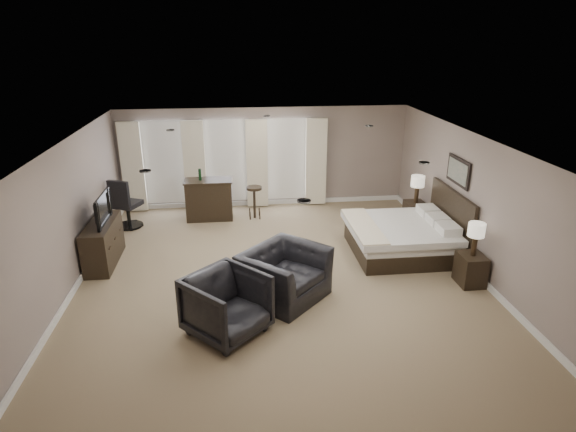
{
  "coord_description": "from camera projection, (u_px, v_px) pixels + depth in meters",
  "views": [
    {
      "loc": [
        -0.75,
        -8.1,
        4.36
      ],
      "look_at": [
        0.2,
        0.4,
        1.1
      ],
      "focal_mm": 30.0,
      "sensor_mm": 36.0,
      "label": 1
    }
  ],
  "objects": [
    {
      "name": "room",
      "position": [
        279.0,
        214.0,
        8.69
      ],
      "size": [
        7.6,
        8.6,
        2.64
      ],
      "color": "#826F52",
      "rests_on": "ground"
    },
    {
      "name": "window_bay",
      "position": [
        226.0,
        163.0,
        12.43
      ],
      "size": [
        5.25,
        0.2,
        2.3
      ],
      "color": "silver",
      "rests_on": "room"
    },
    {
      "name": "bed",
      "position": [
        400.0,
        223.0,
        9.96
      ],
      "size": [
        2.1,
        2.01,
        1.34
      ],
      "primitive_type": "cube",
      "color": "silver",
      "rests_on": "ground"
    },
    {
      "name": "nightstand_near",
      "position": [
        471.0,
        269.0,
        8.84
      ],
      "size": [
        0.44,
        0.53,
        0.58
      ],
      "primitive_type": "cube",
      "color": "black",
      "rests_on": "ground"
    },
    {
      "name": "nightstand_far",
      "position": [
        415.0,
        214.0,
        11.53
      ],
      "size": [
        0.44,
        0.54,
        0.59
      ],
      "primitive_type": "cube",
      "color": "black",
      "rests_on": "ground"
    },
    {
      "name": "lamp_near",
      "position": [
        475.0,
        239.0,
        8.63
      ],
      "size": [
        0.3,
        0.3,
        0.62
      ],
      "primitive_type": "cube",
      "color": "beige",
      "rests_on": "nightstand_near"
    },
    {
      "name": "lamp_far",
      "position": [
        417.0,
        189.0,
        11.31
      ],
      "size": [
        0.32,
        0.32,
        0.66
      ],
      "primitive_type": "cube",
      "color": "beige",
      "rests_on": "nightstand_far"
    },
    {
      "name": "wall_art",
      "position": [
        458.0,
        171.0,
        9.69
      ],
      "size": [
        0.04,
        0.96,
        0.56
      ],
      "primitive_type": "cube",
      "color": "slate",
      "rests_on": "room"
    },
    {
      "name": "dresser",
      "position": [
        103.0,
        243.0,
        9.6
      ],
      "size": [
        0.48,
        1.49,
        0.87
      ],
      "primitive_type": "cube",
      "color": "black",
      "rests_on": "ground"
    },
    {
      "name": "tv",
      "position": [
        100.0,
        220.0,
        9.43
      ],
      "size": [
        0.58,
        1.01,
        0.13
      ],
      "primitive_type": "imported",
      "rotation": [
        0.0,
        0.0,
        1.57
      ],
      "color": "black",
      "rests_on": "dresser"
    },
    {
      "name": "armchair_near",
      "position": [
        284.0,
        267.0,
        8.28
      ],
      "size": [
        1.57,
        1.59,
        1.19
      ],
      "primitive_type": "imported",
      "rotation": [
        0.0,
        0.0,
        0.81
      ],
      "color": "black",
      "rests_on": "ground"
    },
    {
      "name": "armchair_far",
      "position": [
        227.0,
        302.0,
        7.28
      ],
      "size": [
        1.44,
        1.44,
        1.08
      ],
      "primitive_type": "imported",
      "rotation": [
        0.0,
        0.0,
        0.76
      ],
      "color": "black",
      "rests_on": "ground"
    },
    {
      "name": "bar_counter",
      "position": [
        209.0,
        199.0,
        11.9
      ],
      "size": [
        1.17,
        0.61,
        1.02
      ],
      "primitive_type": "cube",
      "color": "black",
      "rests_on": "ground"
    },
    {
      "name": "bar_stool_left",
      "position": [
        198.0,
        204.0,
        11.99
      ],
      "size": [
        0.41,
        0.41,
        0.73
      ],
      "primitive_type": "cube",
      "rotation": [
        0.0,
        0.0,
        0.22
      ],
      "color": "black",
      "rests_on": "ground"
    },
    {
      "name": "bar_stool_right",
      "position": [
        254.0,
        202.0,
        11.98
      ],
      "size": [
        0.47,
        0.47,
        0.81
      ],
      "primitive_type": "cube",
      "rotation": [
        0.0,
        0.0,
        0.26
      ],
      "color": "black",
      "rests_on": "ground"
    },
    {
      "name": "desk_chair",
      "position": [
        127.0,
        203.0,
        11.34
      ],
      "size": [
        0.82,
        0.82,
        1.22
      ],
      "primitive_type": "cube",
      "rotation": [
        0.0,
        0.0,
        2.72
      ],
      "color": "black",
      "rests_on": "ground"
    }
  ]
}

